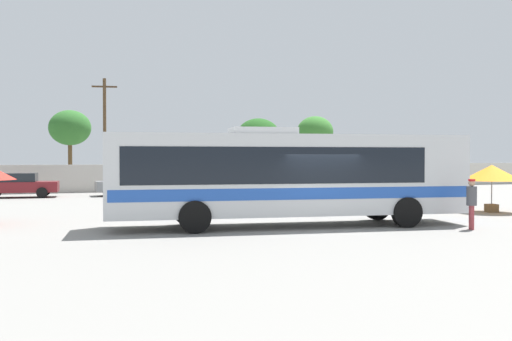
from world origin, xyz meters
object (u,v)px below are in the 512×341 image
object	(u,v)px
attendant_by_bus_door	(472,201)
parked_car_leftmost_maroon	(18,185)
parked_car_second_grey	(129,184)
roadside_tree_midright	(258,138)
roadside_tree_right	(315,132)
coach_bus_silver_blue	(285,174)
utility_pole_near	(105,132)
roadside_tree_midleft	(70,128)
vendor_umbrella_secondary_orange	(492,173)

from	to	relation	value
attendant_by_bus_door	parked_car_leftmost_maroon	world-z (taller)	attendant_by_bus_door
attendant_by_bus_door	parked_car_second_grey	bearing A→B (deg)	111.27
roadside_tree_midright	roadside_tree_right	xyz separation A→B (m)	(6.21, 2.10, 0.64)
attendant_by_bus_door	parked_car_leftmost_maroon	distance (m)	26.40
coach_bus_silver_blue	parked_car_second_grey	xyz separation A→B (m)	(-2.86, 18.35, -1.07)
roadside_tree_midright	attendant_by_bus_door	bearing A→B (deg)	-96.51
coach_bus_silver_blue	utility_pole_near	bearing A→B (deg)	98.36
roadside_tree_right	utility_pole_near	bearing A→B (deg)	-169.61
parked_car_second_grey	roadside_tree_midleft	bearing A→B (deg)	105.88
coach_bus_silver_blue	vendor_umbrella_secondary_orange	distance (m)	10.63
vendor_umbrella_secondary_orange	parked_car_second_grey	world-z (taller)	vendor_umbrella_secondary_orange
vendor_umbrella_secondary_orange	roadside_tree_right	xyz separation A→B (m)	(4.51, 26.76, 2.97)
roadside_tree_midright	utility_pole_near	bearing A→B (deg)	-173.93
coach_bus_silver_blue	parked_car_leftmost_maroon	distance (m)	21.07
attendant_by_bus_door	coach_bus_silver_blue	bearing A→B (deg)	151.17
utility_pole_near	roadside_tree_midright	distance (m)	12.53
attendant_by_bus_door	vendor_umbrella_secondary_orange	world-z (taller)	vendor_umbrella_secondary_orange
vendor_umbrella_secondary_orange	utility_pole_near	distance (m)	27.42
roadside_tree_midleft	attendant_by_bus_door	bearing A→B (deg)	-70.50
parked_car_leftmost_maroon	roadside_tree_right	bearing A→B (deg)	21.35
parked_car_second_grey	utility_pole_near	bearing A→B (deg)	97.01
parked_car_leftmost_maroon	utility_pole_near	distance (m)	9.03
attendant_by_bus_door	vendor_umbrella_secondary_orange	xyz separation A→B (m)	(5.05, 4.62, 0.75)
vendor_umbrella_secondary_orange	roadside_tree_right	distance (m)	27.29
parked_car_second_grey	roadside_tree_midright	distance (m)	14.46
attendant_by_bus_door	parked_car_second_grey	distance (m)	22.91
coach_bus_silver_blue	roadside_tree_midleft	xyz separation A→B (m)	(-5.91, 29.10, 2.87)
roadside_tree_right	roadside_tree_midleft	bearing A→B (deg)	178.00
attendant_by_bus_door	roadside_tree_midright	distance (m)	29.62
parked_car_second_grey	utility_pole_near	distance (m)	7.51
utility_pole_near	roadside_tree_midleft	world-z (taller)	utility_pole_near
vendor_umbrella_secondary_orange	parked_car_second_grey	distance (m)	21.43
roadside_tree_midright	roadside_tree_right	world-z (taller)	roadside_tree_right
utility_pole_near	parked_car_leftmost_maroon	bearing A→B (deg)	-132.98
roadside_tree_midright	parked_car_leftmost_maroon	bearing A→B (deg)	-157.76
attendant_by_bus_door	roadside_tree_midright	size ratio (longest dim) A/B	0.30
attendant_by_bus_door	parked_car_second_grey	size ratio (longest dim) A/B	0.40
attendant_by_bus_door	utility_pole_near	world-z (taller)	utility_pole_near
utility_pole_near	roadside_tree_right	distance (m)	18.99
roadside_tree_midright	roadside_tree_right	distance (m)	6.59
roadside_tree_midright	roadside_tree_right	size ratio (longest dim) A/B	0.92
roadside_tree_midleft	roadside_tree_right	size ratio (longest dim) A/B	1.00
vendor_umbrella_secondary_orange	roadside_tree_midleft	xyz separation A→B (m)	(-16.42, 27.48, 2.99)
vendor_umbrella_secondary_orange	parked_car_second_grey	size ratio (longest dim) A/B	0.60
parked_car_leftmost_maroon	roadside_tree_midleft	distance (m)	11.49
roadside_tree_midleft	roadside_tree_midright	xyz separation A→B (m)	(14.71, -2.83, -0.66)
attendant_by_bus_door	utility_pole_near	bearing A→B (deg)	108.08
parked_car_leftmost_maroon	roadside_tree_right	distance (m)	26.43
vendor_umbrella_secondary_orange	parked_car_leftmost_maroon	distance (m)	26.30
roadside_tree_midright	roadside_tree_right	bearing A→B (deg)	18.67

